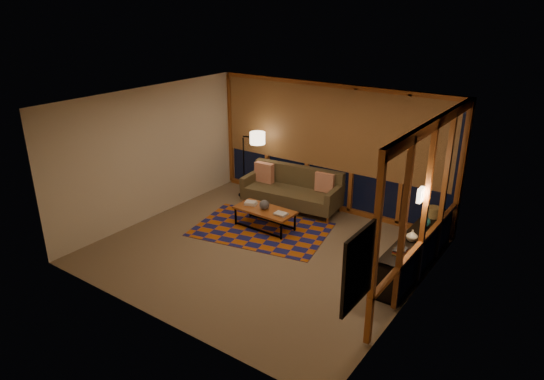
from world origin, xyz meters
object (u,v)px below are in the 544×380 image
Objects in this scene: sofa at (292,190)px; coffee_table at (265,219)px; bookshelf at (416,251)px; floor_lamp at (244,163)px.

coffee_table is at bearing -90.14° from sofa.
bookshelf is (2.98, 0.22, 0.12)m from coffee_table.
sofa is 3.24m from bookshelf.
coffee_table is at bearing -175.81° from bookshelf.
coffee_table is 2.99m from bookshelf.
floor_lamp is 0.61× the size of bookshelf.
bookshelf reaches higher than coffee_table.
sofa is 1.35× the size of floor_lamp.
sofa reaches higher than coffee_table.
sofa is 1.35m from floor_lamp.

